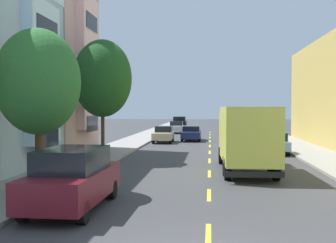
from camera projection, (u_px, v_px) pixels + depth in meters
name	position (u px, v px, depth m)	size (l,w,h in m)	color
ground_plane	(210.00, 143.00, 38.38)	(160.00, 160.00, 0.00)	#38383A
sidewalk_left	(129.00, 143.00, 37.09)	(3.20, 120.00, 0.14)	gray
sidewalk_right	(294.00, 145.00, 35.67)	(3.20, 120.00, 0.14)	gray
lane_centerline_dashes	(210.00, 149.00, 32.91)	(0.14, 47.20, 0.01)	yellow
townhouse_third_rose	(3.00, 70.00, 29.91)	(12.68, 7.81, 12.12)	#CC9E9E
street_tree_nearest	(38.00, 82.00, 15.83)	(3.17, 3.17, 6.04)	#47331E
street_tree_second	(103.00, 78.00, 25.28)	(3.51, 3.51, 7.14)	#47331E
delivery_box_truck	(246.00, 135.00, 20.96)	(2.58, 7.61, 3.25)	#D8D84C
parked_hatchback_champagne	(163.00, 134.00, 38.90)	(1.81, 4.03, 1.50)	tan
parked_hatchback_silver	(176.00, 127.00, 53.28)	(1.76, 4.01, 1.50)	#B2B5BA
parked_suv_black	(180.00, 123.00, 61.50)	(2.03, 4.83, 1.93)	black
parked_suv_burgundy	(73.00, 178.00, 13.29)	(2.01, 4.83, 1.93)	maroon
parked_hatchback_sky	(273.00, 143.00, 29.27)	(1.76, 4.01, 1.50)	#7A9EC6
parked_suv_charcoal	(247.00, 127.00, 48.59)	(1.96, 4.80, 1.93)	#333338
parked_suv_forest	(256.00, 131.00, 41.01)	(2.01, 4.83, 1.93)	#194C28
moving_navy_sedan	(191.00, 133.00, 41.01)	(1.80, 4.50, 1.43)	navy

